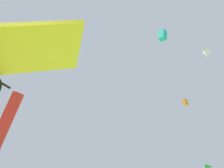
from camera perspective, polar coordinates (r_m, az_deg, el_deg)
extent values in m
cylinder|color=red|center=(1.96, -25.20, -10.40)|extent=(0.29, 0.14, 0.62)
cube|color=yellow|center=(1.97, -20.42, 7.31)|extent=(1.11, 1.09, 0.21)
cube|color=orange|center=(29.42, 17.26, -4.27)|extent=(0.72, 0.68, 0.81)
cube|color=#19B2AD|center=(31.71, 12.11, 11.46)|extent=(1.17, 1.16, 1.45)
cone|color=white|center=(31.36, 21.98, 6.71)|extent=(1.44, 1.57, 1.15)
cylinder|color=#A4A4A4|center=(30.87, 22.27, 4.90)|extent=(0.04, 0.04, 1.44)
cube|color=red|center=(19.68, -11.10, 7.83)|extent=(0.82, 1.01, 1.08)
cone|color=green|center=(9.73, 22.34, -17.98)|extent=(0.28, 0.24, 0.24)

